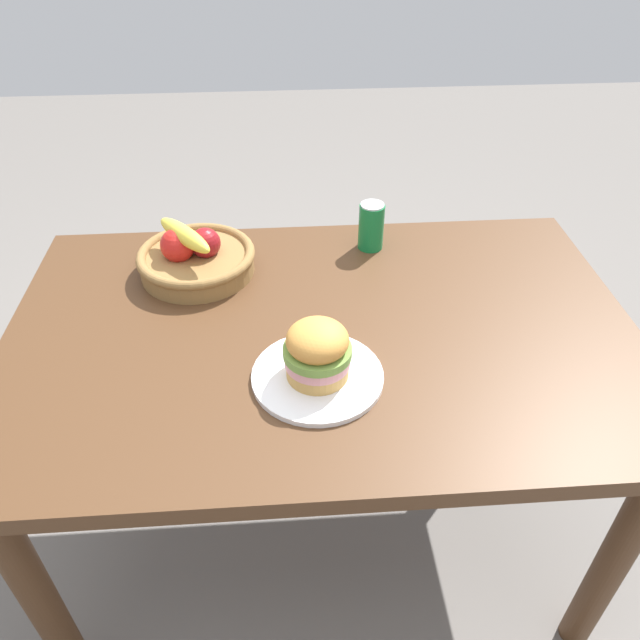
{
  "coord_description": "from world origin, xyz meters",
  "views": [
    {
      "loc": [
        -0.08,
        -1.03,
        1.6
      ],
      "look_at": [
        -0.01,
        -0.05,
        0.81
      ],
      "focal_mm": 33.88,
      "sensor_mm": 36.0,
      "label": 1
    }
  ],
  "objects_px": {
    "soda_can": "(371,226)",
    "fruit_basket": "(195,257)",
    "plate": "(318,376)",
    "sandwich": "(317,351)"
  },
  "relations": [
    {
      "from": "plate",
      "to": "sandwich",
      "type": "distance_m",
      "value": 0.07
    },
    {
      "from": "plate",
      "to": "soda_can",
      "type": "xyz_separation_m",
      "value": [
        0.17,
        0.49,
        0.06
      ]
    },
    {
      "from": "plate",
      "to": "fruit_basket",
      "type": "relative_size",
      "value": 0.91
    },
    {
      "from": "soda_can",
      "to": "fruit_basket",
      "type": "xyz_separation_m",
      "value": [
        -0.45,
        -0.09,
        -0.02
      ]
    },
    {
      "from": "soda_can",
      "to": "fruit_basket",
      "type": "bearing_deg",
      "value": -169.12
    },
    {
      "from": "soda_can",
      "to": "fruit_basket",
      "type": "height_order",
      "value": "fruit_basket"
    },
    {
      "from": "plate",
      "to": "fruit_basket",
      "type": "height_order",
      "value": "fruit_basket"
    },
    {
      "from": "plate",
      "to": "soda_can",
      "type": "height_order",
      "value": "soda_can"
    },
    {
      "from": "plate",
      "to": "fruit_basket",
      "type": "bearing_deg",
      "value": 124.21
    },
    {
      "from": "sandwich",
      "to": "fruit_basket",
      "type": "xyz_separation_m",
      "value": [
        -0.27,
        0.4,
        -0.03
      ]
    }
  ]
}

